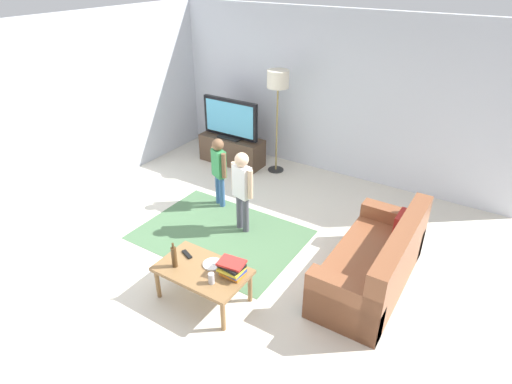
% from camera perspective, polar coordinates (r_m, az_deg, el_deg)
% --- Properties ---
extents(ground, '(7.80, 7.80, 0.00)m').
position_cam_1_polar(ground, '(5.49, -3.40, -8.53)').
color(ground, beige).
extents(wall_back, '(6.00, 0.12, 2.70)m').
position_cam_1_polar(wall_back, '(7.27, 10.48, 12.73)').
color(wall_back, silver).
rests_on(wall_back, ground).
extents(wall_left, '(0.12, 6.00, 2.70)m').
position_cam_1_polar(wall_left, '(6.89, -24.82, 9.62)').
color(wall_left, silver).
rests_on(wall_left, ground).
extents(area_rug, '(2.20, 1.60, 0.01)m').
position_cam_1_polar(area_rug, '(5.87, -4.80, -5.75)').
color(area_rug, '#4C724C').
rests_on(area_rug, ground).
extents(tv_stand, '(1.20, 0.44, 0.50)m').
position_cam_1_polar(tv_stand, '(7.80, -3.27, 5.66)').
color(tv_stand, '#4C3828').
rests_on(tv_stand, ground).
extents(tv, '(1.10, 0.28, 0.71)m').
position_cam_1_polar(tv, '(7.56, -3.49, 9.81)').
color(tv, black).
rests_on(tv, tv_stand).
extents(couch, '(0.80, 1.80, 0.86)m').
position_cam_1_polar(couch, '(5.05, 16.10, -9.55)').
color(couch, brown).
rests_on(couch, ground).
extents(floor_lamp, '(0.36, 0.36, 1.78)m').
position_cam_1_polar(floor_lamp, '(7.05, 2.99, 14.30)').
color(floor_lamp, '#262626').
rests_on(floor_lamp, ground).
extents(child_near_tv, '(0.34, 0.21, 1.09)m').
position_cam_1_polar(child_near_tv, '(6.25, -5.04, 3.49)').
color(child_near_tv, '#33598C').
rests_on(child_near_tv, ground).
extents(child_center, '(0.38, 0.20, 1.17)m').
position_cam_1_polar(child_center, '(5.60, -1.89, 0.94)').
color(child_center, '#4C4C59').
rests_on(child_center, ground).
extents(coffee_table, '(1.00, 0.60, 0.42)m').
position_cam_1_polar(coffee_table, '(4.68, -7.25, -10.77)').
color(coffee_table, olive).
rests_on(coffee_table, ground).
extents(book_stack, '(0.30, 0.24, 0.16)m').
position_cam_1_polar(book_stack, '(4.50, -3.29, -10.25)').
color(book_stack, orange).
rests_on(book_stack, coffee_table).
extents(bottle, '(0.06, 0.06, 0.31)m').
position_cam_1_polar(bottle, '(4.65, -11.03, -8.60)').
color(bottle, '#4C3319').
rests_on(bottle, coffee_table).
extents(tv_remote, '(0.18, 0.11, 0.02)m').
position_cam_1_polar(tv_remote, '(4.86, -9.32, -8.32)').
color(tv_remote, black).
rests_on(tv_remote, coffee_table).
extents(soda_can, '(0.07, 0.07, 0.12)m').
position_cam_1_polar(soda_can, '(4.43, -6.06, -11.56)').
color(soda_can, silver).
rests_on(soda_can, coffee_table).
extents(plate, '(0.22, 0.22, 0.02)m').
position_cam_1_polar(plate, '(4.69, -5.87, -9.69)').
color(plate, white).
rests_on(plate, coffee_table).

